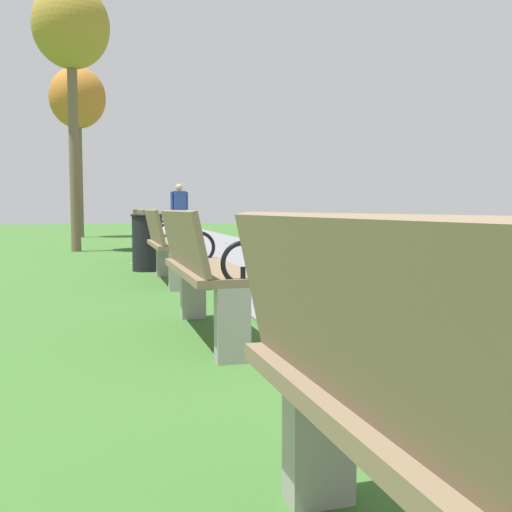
# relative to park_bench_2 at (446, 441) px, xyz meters

# --- Properties ---
(paved_walkway) EXTENTS (2.61, 44.00, 0.02)m
(paved_walkway) POSITION_rel_park_bench_2_xyz_m (1.81, 14.81, -0.48)
(paved_walkway) COLOR slate
(paved_walkway) RESTS_ON ground
(park_bench_2) EXTENTS (0.55, 1.62, 0.90)m
(park_bench_2) POSITION_rel_park_bench_2_xyz_m (0.00, 0.00, 0.00)
(park_bench_2) COLOR #7A664C
(park_bench_2) RESTS_ON ground
(park_bench_3) EXTENTS (0.52, 1.61, 0.90)m
(park_bench_3) POSITION_rel_park_bench_2_xyz_m (-0.00, 3.19, 0.00)
(park_bench_3) COLOR #7A664C
(park_bench_3) RESTS_ON ground
(park_bench_4) EXTENTS (0.51, 1.61, 0.90)m
(park_bench_4) POSITION_rel_park_bench_2_xyz_m (-0.00, 6.34, 0.00)
(park_bench_4) COLOR #7A664C
(park_bench_4) RESTS_ON ground
(park_bench_5) EXTENTS (0.51, 1.61, 0.90)m
(park_bench_5) POSITION_rel_park_bench_2_xyz_m (-0.00, 9.47, 0.00)
(park_bench_5) COLOR #7A664C
(park_bench_5) RESTS_ON ground
(park_bench_6) EXTENTS (0.50, 1.61, 0.90)m
(park_bench_6) POSITION_rel_park_bench_2_xyz_m (-0.00, 12.73, 0.00)
(park_bench_6) COLOR #7A664C
(park_bench_6) RESTS_ON ground
(tree_2) EXTENTS (1.59, 1.59, 5.59)m
(tree_2) POSITION_rel_park_bench_2_xyz_m (-1.44, 12.27, 4.13)
(tree_2) COLOR brown
(tree_2) RESTS_ON ground
(tree_3) EXTENTS (1.76, 1.76, 5.41)m
(tree_3) POSITION_rel_park_bench_2_xyz_m (-1.73, 18.96, 3.88)
(tree_3) COLOR brown
(tree_3) RESTS_ON ground
(pedestrian_walking) EXTENTS (0.52, 0.28, 1.62)m
(pedestrian_walking) POSITION_rel_park_bench_2_xyz_m (1.20, 16.33, 0.44)
(pedestrian_walking) COLOR #3D3328
(pedestrian_walking) RESTS_ON paved_walkway
(trash_bin) EXTENTS (0.48, 0.48, 0.84)m
(trash_bin) POSITION_rel_park_bench_2_xyz_m (-0.15, 7.86, -0.06)
(trash_bin) COLOR black
(trash_bin) RESTS_ON ground
(scattered_leaves) EXTENTS (4.26, 18.23, 0.02)m
(scattered_leaves) POSITION_rel_park_bench_2_xyz_m (0.26, 5.62, -0.47)
(scattered_leaves) COLOR #BC842D
(scattered_leaves) RESTS_ON ground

